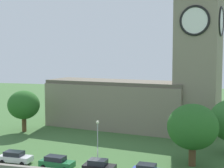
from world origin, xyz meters
The scene contains 8 objects.
ground_plane centered at (0.00, 15.00, 0.00)m, with size 200.00×200.00×0.00m, color #3D6633.
church centered at (3.68, 24.79, 9.40)m, with size 36.64×14.97×31.04m.
car_white centered at (-10.77, -1.00, 0.86)m, with size 4.64×2.30×1.70m.
car_green centered at (-4.21, -1.59, 0.86)m, with size 4.82×2.49×1.70m.
car_black centered at (1.87, -1.98, 0.93)m, with size 4.18×2.38×1.85m.
streetlamp_west_mid centered at (0.80, 0.81, 4.28)m, with size 0.44×0.44×6.32m.
tree_by_tower centered at (-19.67, 17.30, 5.28)m, with size 6.25×6.25×8.14m.
tree_churchyard centered at (13.24, 4.45, 5.42)m, with size 6.95×6.95×8.58m.
Camera 1 is at (15.18, -43.98, 15.46)m, focal length 56.52 mm.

